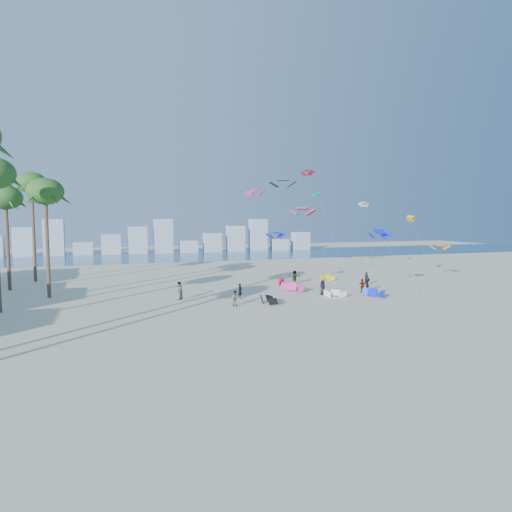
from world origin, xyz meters
name	(u,v)px	position (x,y,z in m)	size (l,w,h in m)	color
ground	(288,336)	(0.00, 0.00, 0.00)	(220.00, 220.00, 0.00)	beige
ocean	(163,256)	(0.00, 72.00, 0.01)	(220.00, 220.00, 0.00)	navy
kitesurfer_near	(240,291)	(1.18, 15.95, 0.79)	(0.58, 0.38, 1.59)	black
kitesurfer_mid	(235,298)	(-0.57, 12.01, 0.76)	(0.74, 0.58, 1.52)	gray
kitesurfers_far	(302,284)	(9.46, 18.09, 0.88)	(24.98, 9.73, 1.91)	black
grounded_kites	(313,289)	(10.25, 16.81, 0.43)	(15.55, 16.48, 0.99)	black
flying_kites	(315,198)	(14.43, 25.01, 11.29)	(25.80, 35.32, 17.09)	#0D20E7
distant_skyline	(153,241)	(-1.19, 82.00, 3.09)	(85.00, 3.00, 8.40)	#9EADBF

